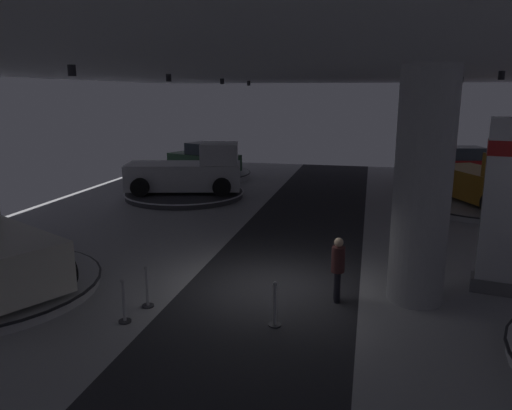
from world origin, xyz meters
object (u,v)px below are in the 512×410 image
object	(u,v)px
display_platform_deep_left	(204,174)
visitor_walking_near	(338,266)
display_car_deep_right	(461,164)
pickup_truck_far_right	(491,183)
display_platform_far_left	(185,194)
display_platform_far_right	(484,206)
column_right	(422,188)
brand_sign_pylon	(507,205)
pickup_truck_far_left	(191,172)
display_car_deep_left	(204,159)
display_platform_deep_right	(458,180)

from	to	relation	value
display_platform_deep_left	visitor_walking_near	xyz separation A→B (m)	(8.81, -15.77, 0.71)
display_car_deep_right	visitor_walking_near	size ratio (longest dim) A/B	2.83
display_car_deep_right	display_platform_deep_left	xyz separation A→B (m)	(-14.28, -1.54, -0.87)
pickup_truck_far_right	display_platform_far_left	bearing A→B (deg)	-178.89
display_platform_far_right	display_car_deep_right	bearing A→B (deg)	90.01
column_right	display_car_deep_right	bearing A→B (deg)	77.71
brand_sign_pylon	pickup_truck_far_left	size ratio (longest dim) A/B	0.77
brand_sign_pylon	display_car_deep_left	bearing A→B (deg)	131.70
brand_sign_pylon	display_platform_far_right	distance (m)	9.81
display_platform_far_right	pickup_truck_far_right	xyz separation A→B (m)	(0.14, -0.29, 1.05)
pickup_truck_far_right	display_platform_far_left	distance (m)	13.60
display_car_deep_right	display_car_deep_left	size ratio (longest dim) A/B	0.98
brand_sign_pylon	display_car_deep_left	world-z (taller)	brand_sign_pylon
display_platform_deep_left	visitor_walking_near	distance (m)	18.08
display_platform_far_left	visitor_walking_near	size ratio (longest dim) A/B	3.57
visitor_walking_near	display_car_deep_right	bearing A→B (deg)	72.47
display_car_deep_right	display_platform_far_left	size ratio (longest dim) A/B	0.79
display_platform_deep_left	visitor_walking_near	size ratio (longest dim) A/B	3.42
display_car_deep_right	brand_sign_pylon	bearing A→B (deg)	-95.69
display_platform_far_right	display_car_deep_right	size ratio (longest dim) A/B	1.26
pickup_truck_far_left	visitor_walking_near	distance (m)	12.99
pickup_truck_far_right	display_platform_deep_left	bearing A→B (deg)	160.59
display_car_deep_left	display_platform_deep_right	bearing A→B (deg)	6.21
display_platform_deep_right	pickup_truck_far_left	xyz separation A→B (m)	(-13.08, -6.80, 1.05)
pickup_truck_far_right	visitor_walking_near	world-z (taller)	pickup_truck_far_right
display_car_deep_right	display_platform_deep_left	distance (m)	14.39
column_right	display_platform_deep_left	world-z (taller)	column_right
display_platform_deep_right	display_platform_deep_left	world-z (taller)	display_platform_deep_left
column_right	visitor_walking_near	distance (m)	2.65
display_platform_deep_right	display_platform_deep_left	size ratio (longest dim) A/B	1.13
display_platform_deep_right	visitor_walking_near	xyz separation A→B (m)	(-5.44, -17.30, 0.74)
pickup_truck_far_right	display_car_deep_left	bearing A→B (deg)	160.59
column_right	display_platform_deep_left	size ratio (longest dim) A/B	1.01
brand_sign_pylon	display_platform_deep_left	world-z (taller)	brand_sign_pylon
display_platform_far_right	display_platform_far_left	world-z (taller)	display_platform_far_left
display_car_deep_left	pickup_truck_far_left	bearing A→B (deg)	-77.74
display_platform_deep_right	pickup_truck_far_right	bearing A→B (deg)	-88.55
brand_sign_pylon	display_car_deep_right	size ratio (longest dim) A/B	0.96
brand_sign_pylon	display_platform_deep_right	size ratio (longest dim) A/B	0.71
display_car_deep_left	visitor_walking_near	distance (m)	18.04
display_car_deep_left	visitor_walking_near	world-z (taller)	display_car_deep_left
column_right	display_car_deep_left	bearing A→B (deg)	124.88
brand_sign_pylon	display_car_deep_left	size ratio (longest dim) A/B	0.95
brand_sign_pylon	display_car_deep_right	world-z (taller)	brand_sign_pylon
pickup_truck_far_right	display_platform_deep_left	world-z (taller)	pickup_truck_far_right
pickup_truck_far_left	display_platform_far_left	bearing A→B (deg)	-166.16
display_platform_far_right	visitor_walking_near	distance (m)	12.29
pickup_truck_far_right	display_car_deep_left	world-z (taller)	pickup_truck_far_right
column_right	display_car_deep_right	world-z (taller)	column_right
display_platform_deep_left	pickup_truck_far_right	bearing A→B (deg)	-19.41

